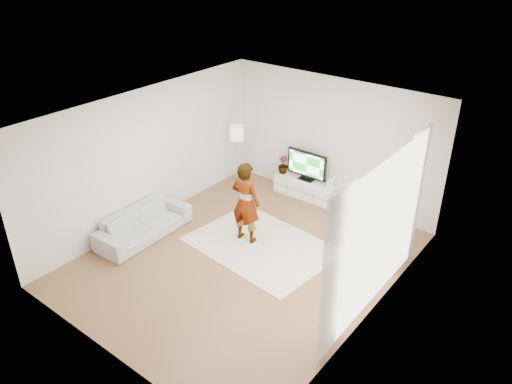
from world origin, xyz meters
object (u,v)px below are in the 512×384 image
Objects in this scene: television at (307,165)px; floor_lamp at (237,135)px; player at (246,202)px; media_console at (305,188)px; sofa at (143,224)px; rug at (261,245)px.

television is 1.73m from floor_lamp.
player is 1.09× the size of floor_lamp.
media_console is at bearing 18.72° from floor_lamp.
media_console is at bearing -94.30° from player.
player is at bearing -57.41° from sofa.
sofa is (-1.61, -3.38, 0.08)m from media_console.
player reaches higher than sofa.
floor_lamp is (-2.01, 1.69, 1.27)m from rug.
sofa reaches higher than rug.
media_console is 3.74m from sofa.
sofa is 3.02m from floor_lamp.
player is at bearing -88.15° from media_console.
television is 0.50× the size of sofa.
media_console is at bearing -27.29° from sofa.
television is 3.80m from sofa.
floor_lamp is (0.04, 2.85, 0.99)m from sofa.
sofa is at bearing -115.23° from television.
television is (0.00, 0.03, 0.58)m from media_console.
floor_lamp is at bearing -2.72° from sofa.
television reaches higher than media_console.
player reaches higher than television.
player is 2.11m from sofa.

